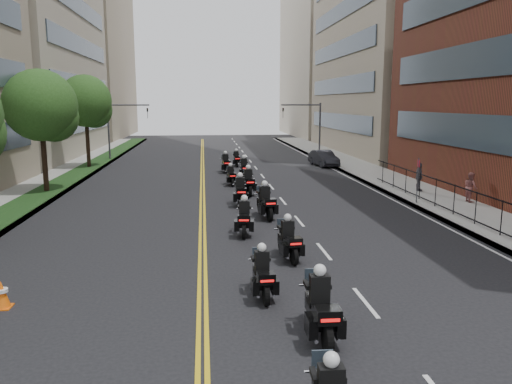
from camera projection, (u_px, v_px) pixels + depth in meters
sidewalk_right at (396, 183)px, 34.77m from camera, size 4.00×90.00×0.15m
sidewalk_left at (39, 190)px, 32.28m from camera, size 4.00×90.00×0.15m
grass_strip at (52, 188)px, 32.34m from camera, size 2.00×90.00×0.04m
building_right_tan at (406, 17)px, 55.61m from camera, size 15.11×28.00×30.00m
building_right_far at (336, 59)px, 85.33m from camera, size 15.00×28.00×26.00m
building_left_far at (74, 56)px, 80.82m from camera, size 16.00×28.00×26.00m
iron_fence at (488, 213)px, 21.79m from camera, size 0.05×28.00×1.50m
street_trees at (10, 113)px, 25.22m from camera, size 4.40×38.40×7.98m
traffic_signal_right at (311, 122)px, 50.51m from camera, size 4.09×0.20×5.60m
traffic_signal_left at (118, 123)px, 48.53m from camera, size 4.09×0.20×5.60m
motorcycle_1 at (320, 310)px, 12.03m from camera, size 0.57×2.47×1.82m
motorcycle_2 at (262, 276)px, 14.64m from camera, size 0.51×2.16×1.60m
motorcycle_3 at (288, 242)px, 18.13m from camera, size 0.66×2.26×1.67m
motorcycle_4 at (244, 219)px, 21.51m from camera, size 0.66×2.34×1.73m
motorcycle_5 at (265, 203)px, 24.62m from camera, size 0.77×2.51×1.85m
motorcycle_6 at (240, 192)px, 27.69m from camera, size 0.57×2.47×1.83m
motorcycle_7 at (249, 183)px, 30.89m from camera, size 0.58×2.51×1.85m
motorcycle_8 at (231, 177)px, 34.39m from camera, size 0.58×2.09×1.54m
motorcycle_9 at (244, 169)px, 37.62m from camera, size 0.56×2.38×1.75m
motorcycle_10 at (226, 164)px, 40.52m from camera, size 0.64×2.41×1.78m
motorcycle_11 at (237, 159)px, 44.54m from camera, size 0.50×2.14×1.58m
parked_sedan at (324, 158)px, 44.78m from camera, size 2.06×4.45×1.41m
pedestrian_b at (471, 187)px, 27.87m from camera, size 0.66×0.83×1.66m
pedestrian_c at (419, 177)px, 31.29m from camera, size 0.55×1.08×1.77m
traffic_cone at (2, 295)px, 13.86m from camera, size 0.47×0.47×0.79m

